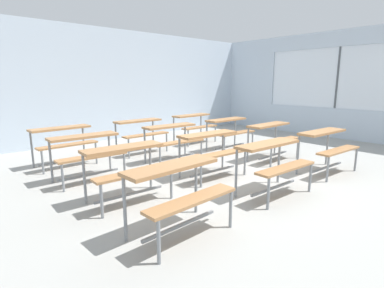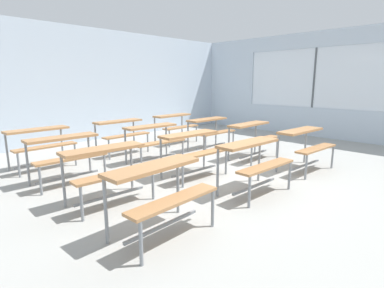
# 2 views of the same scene
# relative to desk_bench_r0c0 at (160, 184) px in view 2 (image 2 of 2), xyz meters

# --- Properties ---
(ground) EXTENTS (10.00, 9.00, 0.05)m
(ground) POSITION_rel_desk_bench_r0c0_xyz_m (1.95, 0.97, -0.59)
(ground) COLOR #9E9E99
(wall_back) EXTENTS (10.00, 0.12, 3.00)m
(wall_back) POSITION_rel_desk_bench_r0c0_xyz_m (1.95, 5.47, 0.94)
(wall_back) COLOR silver
(wall_back) RESTS_ON ground
(wall_right) EXTENTS (0.12, 9.00, 3.00)m
(wall_right) POSITION_rel_desk_bench_r0c0_xyz_m (6.95, 0.84, 0.88)
(wall_right) COLOR silver
(wall_right) RESTS_ON ground
(desk_bench_r0c0) EXTENTS (1.12, 0.64, 0.74)m
(desk_bench_r0c0) POSITION_rel_desk_bench_r0c0_xyz_m (0.00, 0.00, 0.00)
(desk_bench_r0c0) COLOR #A87547
(desk_bench_r0c0) RESTS_ON ground
(desk_bench_r0c1) EXTENTS (1.12, 0.63, 0.74)m
(desk_bench_r0c1) POSITION_rel_desk_bench_r0c0_xyz_m (1.74, 0.01, 0.00)
(desk_bench_r0c1) COLOR #A87547
(desk_bench_r0c1) RESTS_ON ground
(desk_bench_r0c2) EXTENTS (1.13, 0.65, 0.74)m
(desk_bench_r0c2) POSITION_rel_desk_bench_r0c0_xyz_m (3.37, -0.00, 0.00)
(desk_bench_r0c2) COLOR #A87547
(desk_bench_r0c2) RESTS_ON ground
(desk_bench_r1c0) EXTENTS (1.12, 0.64, 0.74)m
(desk_bench_r1c0) POSITION_rel_desk_bench_r0c0_xyz_m (0.05, 1.16, 0.00)
(desk_bench_r1c0) COLOR #A87547
(desk_bench_r1c0) RESTS_ON ground
(desk_bench_r1c1) EXTENTS (1.13, 0.64, 0.74)m
(desk_bench_r1c1) POSITION_rel_desk_bench_r0c0_xyz_m (1.66, 1.17, 0.00)
(desk_bench_r1c1) COLOR #A87547
(desk_bench_r1c1) RESTS_ON ground
(desk_bench_r1c2) EXTENTS (1.11, 0.61, 0.74)m
(desk_bench_r1c2) POSITION_rel_desk_bench_r0c0_xyz_m (3.40, 1.14, 0.00)
(desk_bench_r1c2) COLOR #A87547
(desk_bench_r1c2) RESTS_ON ground
(desk_bench_r2c0) EXTENTS (1.11, 0.61, 0.74)m
(desk_bench_r2c0) POSITION_rel_desk_bench_r0c0_xyz_m (-0.01, 2.37, 0.00)
(desk_bench_r2c0) COLOR #A87547
(desk_bench_r2c0) RESTS_ON ground
(desk_bench_r2c1) EXTENTS (1.13, 0.64, 0.74)m
(desk_bench_r2c1) POSITION_rel_desk_bench_r0c0_xyz_m (1.74, 2.37, 0.00)
(desk_bench_r2c1) COLOR #A87547
(desk_bench_r2c1) RESTS_ON ground
(desk_bench_r2c2) EXTENTS (1.10, 0.60, 0.74)m
(desk_bench_r2c2) POSITION_rel_desk_bench_r0c0_xyz_m (3.39, 2.32, 0.00)
(desk_bench_r2c2) COLOR #A87547
(desk_bench_r2c2) RESTS_ON ground
(desk_bench_r3c0) EXTENTS (1.12, 0.64, 0.74)m
(desk_bench_r3c0) POSITION_rel_desk_bench_r0c0_xyz_m (-0.00, 3.53, 0.00)
(desk_bench_r3c0) COLOR #A87547
(desk_bench_r3c0) RESTS_ON ground
(desk_bench_r3c1) EXTENTS (1.11, 0.60, 0.74)m
(desk_bench_r3c1) POSITION_rel_desk_bench_r0c0_xyz_m (1.70, 3.50, 0.00)
(desk_bench_r3c1) COLOR #A87547
(desk_bench_r3c1) RESTS_ON ground
(desk_bench_r3c2) EXTENTS (1.12, 0.63, 0.74)m
(desk_bench_r3c2) POSITION_rel_desk_bench_r0c0_xyz_m (3.37, 3.55, 0.00)
(desk_bench_r3c2) COLOR #A87547
(desk_bench_r3c2) RESTS_ON ground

